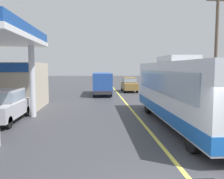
{
  "coord_description": "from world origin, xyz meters",
  "views": [
    {
      "loc": [
        -2.52,
        -5.08,
        3.05
      ],
      "look_at": [
        -1.5,
        10.0,
        1.6
      ],
      "focal_mm": 36.88,
      "sensor_mm": 36.0,
      "label": 1
    }
  ],
  "objects_px": {
    "car_at_pump": "(5,104)",
    "minibus_opposing_lane": "(102,82)",
    "car_trailing_behind_bus": "(129,84)",
    "coach_bus_main": "(183,93)"
  },
  "relations": [
    {
      "from": "minibus_opposing_lane",
      "to": "car_trailing_behind_bus",
      "type": "bearing_deg",
      "value": 41.79
    },
    {
      "from": "car_at_pump",
      "to": "minibus_opposing_lane",
      "type": "relative_size",
      "value": 0.69
    },
    {
      "from": "car_at_pump",
      "to": "minibus_opposing_lane",
      "type": "distance_m",
      "value": 13.87
    },
    {
      "from": "car_at_pump",
      "to": "car_trailing_behind_bus",
      "type": "xyz_separation_m",
      "value": [
        9.29,
        15.76,
        0.0
      ]
    },
    {
      "from": "coach_bus_main",
      "to": "car_trailing_behind_bus",
      "type": "bearing_deg",
      "value": 91.3
    },
    {
      "from": "car_at_pump",
      "to": "car_trailing_behind_bus",
      "type": "bearing_deg",
      "value": 59.47
    },
    {
      "from": "coach_bus_main",
      "to": "minibus_opposing_lane",
      "type": "bearing_deg",
      "value": 105.54
    },
    {
      "from": "minibus_opposing_lane",
      "to": "car_trailing_behind_bus",
      "type": "relative_size",
      "value": 1.46
    },
    {
      "from": "minibus_opposing_lane",
      "to": "car_at_pump",
      "type": "bearing_deg",
      "value": -114.59
    },
    {
      "from": "car_at_pump",
      "to": "car_trailing_behind_bus",
      "type": "distance_m",
      "value": 18.29
    }
  ]
}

